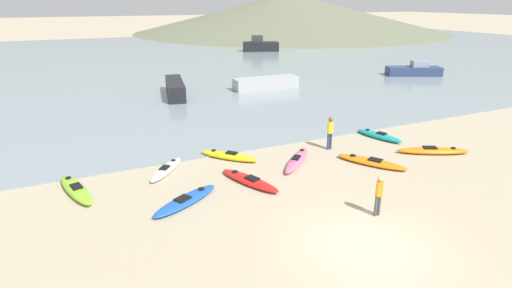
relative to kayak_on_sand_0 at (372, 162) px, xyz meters
The scene contains 18 objects.
ground_plane 6.77m from the kayak_on_sand_0, 131.64° to the right, with size 400.00×400.00×0.00m, color tan.
bay_water 39.27m from the kayak_on_sand_0, 96.58° to the left, with size 160.00×70.00×0.06m, color gray.
far_hill_midleft 82.46m from the kayak_on_sand_0, 63.42° to the left, with size 72.61×72.61×8.59m, color #6B7056.
kayak_on_sand_0 is the anchor object (origin of this frame).
kayak_on_sand_1 9.36m from the kayak_on_sand_0, 160.29° to the left, with size 2.19×2.55×0.29m.
kayak_on_sand_2 12.78m from the kayak_on_sand_0, 168.41° to the left, with size 1.48×3.33×0.40m.
kayak_on_sand_3 3.96m from the kayak_on_sand_0, 44.05° to the left, with size 1.32×2.83×0.37m.
kayak_on_sand_4 3.44m from the kayak_on_sand_0, 151.83° to the left, with size 2.79×2.77×0.37m.
kayak_on_sand_5 6.67m from the kayak_on_sand_0, 149.51° to the left, with size 2.45×2.61×0.38m.
kayak_on_sand_6 5.97m from the kayak_on_sand_0, behind, with size 1.82×3.21×0.31m.
kayak_on_sand_7 8.82m from the kayak_on_sand_0, behind, with size 3.10×2.22×0.29m.
kayak_on_sand_8 3.69m from the kayak_on_sand_0, ahead, with size 3.45×2.20×0.36m.
person_near_foreground 4.81m from the kayak_on_sand_0, 127.96° to the right, with size 0.31×0.26×1.52m.
person_near_waterline 2.72m from the kayak_on_sand_0, 103.94° to the left, with size 0.35×0.30×1.72m.
moored_boat_0 43.48m from the kayak_on_sand_0, 71.40° to the left, with size 5.56×3.70×2.26m.
moored_boat_1 18.17m from the kayak_on_sand_0, 105.34° to the left, with size 2.21×5.77×1.21m.
moored_boat_2 17.12m from the kayak_on_sand_0, 80.45° to the left, with size 5.62×1.64×0.98m.
moored_boat_3 25.21m from the kayak_on_sand_0, 40.61° to the left, with size 5.47×3.72×1.46m.
Camera 1 is at (-7.52, -8.18, 7.18)m, focal length 28.00 mm.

